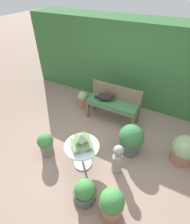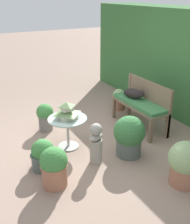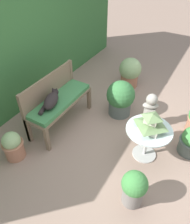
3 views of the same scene
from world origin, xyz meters
TOP-DOWN VIEW (x-y plane):
  - ground at (0.00, 0.00)m, footprint 30.00×30.00m
  - garden_bench at (-0.11, 1.24)m, footprint 1.26×0.43m
  - bench_backrest at (-0.11, 1.44)m, footprint 1.26×0.06m
  - cat at (-0.31, 1.24)m, footprint 0.52×0.30m
  - patio_table at (-0.05, -0.27)m, footprint 0.65×0.65m
  - pagoda_birdhouse at (-0.05, -0.27)m, footprint 0.36×0.36m
  - garden_bust at (0.59, -0.08)m, footprint 0.25×0.30m
  - potted_plant_table_far at (-0.84, -0.39)m, footprint 0.32×0.32m
  - potted_plant_patio_mid at (-1.07, 1.40)m, footprint 0.32×0.32m
  - potted_plant_path_edge at (0.81, -0.84)m, footprint 0.37×0.37m
  - potted_plant_bench_left at (0.64, 0.49)m, footprint 0.50×0.50m
  - potted_plant_table_near at (1.61, 0.72)m, footprint 0.46×0.46m
  - potted_plant_bench_right at (0.35, -0.84)m, footprint 0.38×0.38m

SIDE VIEW (x-z plane):
  - ground at x=0.00m, z-range 0.00..0.00m
  - potted_plant_bench_right at x=0.35m, z-range -0.01..0.46m
  - potted_plant_patio_mid at x=-1.07m, z-range 0.00..0.47m
  - potted_plant_table_far at x=-0.84m, z-range 0.02..0.55m
  - potted_plant_path_edge at x=0.81m, z-range 0.01..0.58m
  - garden_bust at x=0.59m, z-range 0.00..0.66m
  - potted_plant_table_near at x=1.61m, z-range 0.01..0.65m
  - potted_plant_bench_left at x=0.64m, z-range 0.01..0.68m
  - patio_table at x=-0.05m, z-range 0.15..0.69m
  - garden_bench at x=-0.11m, z-range 0.18..0.72m
  - cat at x=-0.31m, z-range 0.52..0.74m
  - bench_backrest at x=-0.11m, z-range 0.20..1.10m
  - pagoda_birdhouse at x=-0.05m, z-range 0.52..0.79m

